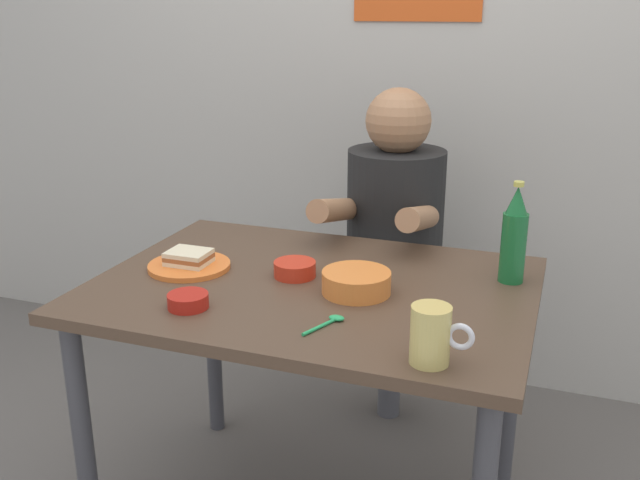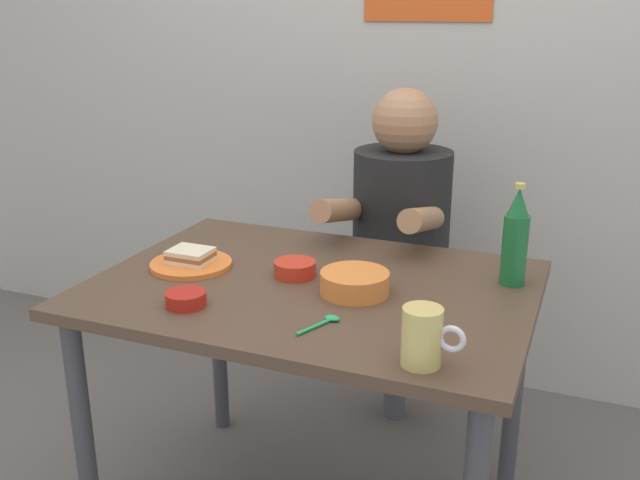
{
  "view_description": "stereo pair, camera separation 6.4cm",
  "coord_description": "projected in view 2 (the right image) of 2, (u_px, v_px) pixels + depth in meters",
  "views": [
    {
      "loc": [
        0.59,
        -1.57,
        1.41
      ],
      "look_at": [
        0.0,
        0.05,
        0.84
      ],
      "focal_mm": 39.63,
      "sensor_mm": 36.0,
      "label": 1
    },
    {
      "loc": [
        0.65,
        -1.54,
        1.41
      ],
      "look_at": [
        0.0,
        0.05,
        0.84
      ],
      "focal_mm": 39.63,
      "sensor_mm": 36.0,
      "label": 2
    }
  ],
  "objects": [
    {
      "name": "wall_back",
      "position": [
        424.0,
        38.0,
        2.54
      ],
      "size": [
        4.4,
        0.09,
        2.6
      ],
      "color": "#ADA89E",
      "rests_on": "ground"
    },
    {
      "name": "dining_table",
      "position": [
        313.0,
        316.0,
        1.83
      ],
      "size": [
        1.1,
        0.8,
        0.74
      ],
      "color": "#4C3828",
      "rests_on": "ground"
    },
    {
      "name": "stool",
      "position": [
        397.0,
        327.0,
        2.45
      ],
      "size": [
        0.34,
        0.34,
        0.45
      ],
      "color": "#4C4C51",
      "rests_on": "ground"
    },
    {
      "name": "person_seated",
      "position": [
        400.0,
        213.0,
        2.31
      ],
      "size": [
        0.33,
        0.56,
        0.72
      ],
      "color": "black",
      "rests_on": "stool"
    },
    {
      "name": "plate_orange",
      "position": [
        191.0,
        264.0,
        1.91
      ],
      "size": [
        0.22,
        0.22,
        0.01
      ],
      "primitive_type": "cylinder",
      "color": "orange",
      "rests_on": "dining_table"
    },
    {
      "name": "sandwich",
      "position": [
        191.0,
        256.0,
        1.9
      ],
      "size": [
        0.11,
        0.09,
        0.04
      ],
      "color": "beige",
      "rests_on": "plate_orange"
    },
    {
      "name": "beer_mug",
      "position": [
        423.0,
        337.0,
        1.37
      ],
      "size": [
        0.13,
        0.08,
        0.12
      ],
      "color": "#D1BC66",
      "rests_on": "dining_table"
    },
    {
      "name": "beer_bottle",
      "position": [
        515.0,
        239.0,
        1.76
      ],
      "size": [
        0.06,
        0.06,
        0.26
      ],
      "color": "#19602D",
      "rests_on": "dining_table"
    },
    {
      "name": "sauce_bowl_chili",
      "position": [
        295.0,
        268.0,
        1.84
      ],
      "size": [
        0.11,
        0.11,
        0.04
      ],
      "color": "red",
      "rests_on": "dining_table"
    },
    {
      "name": "soup_bowl_orange",
      "position": [
        355.0,
        282.0,
        1.72
      ],
      "size": [
        0.17,
        0.17,
        0.05
      ],
      "color": "orange",
      "rests_on": "dining_table"
    },
    {
      "name": "sambal_bowl_red",
      "position": [
        186.0,
        298.0,
        1.66
      ],
      "size": [
        0.1,
        0.1,
        0.03
      ],
      "color": "#B21E14",
      "rests_on": "dining_table"
    },
    {
      "name": "spoon",
      "position": [
        325.0,
        322.0,
        1.56
      ],
      "size": [
        0.06,
        0.12,
        0.01
      ],
      "color": "#26A559",
      "rests_on": "dining_table"
    }
  ]
}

